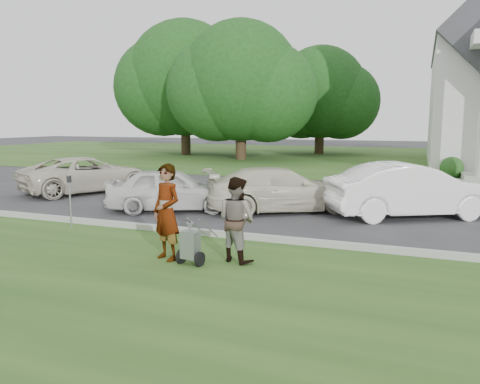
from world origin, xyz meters
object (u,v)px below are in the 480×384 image
Objects in this scene: person_left at (167,213)px; car_c at (280,189)px; car_a at (88,174)px; tree_far at (185,84)px; parking_meter_near at (70,195)px; car_b at (171,189)px; person_right at (236,220)px; tree_back at (320,97)px; striping_cart at (191,245)px; car_d at (410,190)px; tree_left at (241,87)px.

person_left is 0.41× the size of car_c.
tree_far is at bearing -45.68° from car_a.
parking_meter_near is at bearing 179.86° from person_left.
person_left is 0.49× the size of car_b.
car_c is at bearing -160.34° from car_a.
parking_meter_near is 0.35× the size of car_b.
tree_back is at bearing -60.15° from person_right.
person_left is at bearing 171.97° from striping_cart.
car_a is at bearing 58.12° from car_d.
car_a is (-3.68, 5.19, -0.18)m from parking_meter_near.
car_c is at bearing 67.88° from car_d.
tree_left is 2.74× the size of car_b.
car_d reaches higher than car_a.
tree_far is at bearing 2.31° from car_b.
tree_left is at bearing -26.56° from tree_far.
car_d is (6.81, 1.59, 0.11)m from car_b.
tree_far is 30.39m from person_right.
parking_meter_near reaches higher than car_c.
car_d is at bearing -72.79° from tree_back.
striping_cart is (4.10, -31.62, -4.34)m from tree_back.
tree_back is 31.70m from person_right.
tree_left is at bearing -8.45° from car_c.
parking_meter_near is 6.36m from car_a.
person_right is at bearing -60.40° from tree_far.
tree_back is at bearing -22.21° from car_b.
parking_meter_near is at bearing 133.44° from car_b.
car_d is (11.71, -0.59, 0.09)m from car_a.
person_right is (8.82, -23.09, -4.29)m from tree_left.
person_right reaches higher than car_b.
person_right is at bearing -162.19° from car_b.
tree_far is 3.00× the size of car_b.
person_left is 1.38× the size of parking_meter_near.
parking_meter_near reaches higher than car_a.
car_d reaches higher than parking_meter_near.
tree_back reaches higher than striping_cart.
car_a is 1.27× the size of car_b.
person_left is at bearing 115.85° from car_d.
car_c is at bearing -55.75° from tree_far.
tree_far reaches higher than striping_cart.
striping_cart is at bearing 9.20° from person_left.
car_a reaches higher than car_c.
parking_meter_near is 3.26m from car_b.
person_left reaches higher than car_a.
car_d is at bearing -55.66° from tree_left.
parking_meter_near is (3.82, -21.94, -4.25)m from tree_left.
person_left is 1.37m from person_right.
person_right is at bearing 42.13° from striping_cart.
tree_back is 1.95× the size of car_a.
striping_cart is 0.20× the size of car_a.
car_d is at bearing -116.22° from car_c.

